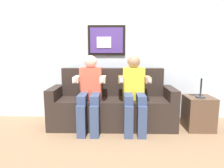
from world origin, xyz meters
TOP-DOWN VIEW (x-y plane):
  - ground_plane at (0.00, 0.00)m, footprint 5.61×5.61m
  - back_wall_assembly at (-0.00, 0.76)m, footprint 4.31×0.10m
  - couch at (0.00, 0.33)m, footprint 1.91×0.58m
  - person_on_left at (-0.32, 0.16)m, footprint 0.46×0.56m
  - person_on_right at (0.32, 0.16)m, footprint 0.46×0.56m
  - side_table_right at (1.31, 0.22)m, footprint 0.40×0.40m
  - table_lamp at (1.30, 0.17)m, footprint 0.22×0.22m

SIDE VIEW (x-z plane):
  - ground_plane at x=0.00m, z-range 0.00..0.00m
  - side_table_right at x=1.31m, z-range 0.00..0.50m
  - couch at x=0.00m, z-range -0.14..0.76m
  - person_on_left at x=-0.32m, z-range 0.05..1.16m
  - person_on_right at x=0.32m, z-range 0.05..1.16m
  - table_lamp at x=1.30m, z-range 0.63..1.09m
  - back_wall_assembly at x=0.00m, z-range 0.00..2.60m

